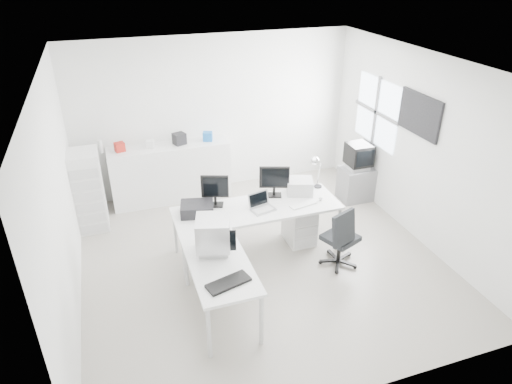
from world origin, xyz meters
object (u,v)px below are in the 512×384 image
object	(u,v)px
side_desk	(220,288)
lcd_monitor_small	(215,190)
crt_monitor	(213,237)
tv_cabinet	(356,184)
drawer_pedestal	(299,224)
laser_printer	(300,186)
crt_tv	(359,157)
sideboard	(171,173)
office_chair	(341,235)
inkjet_printer	(197,209)
filing_cabinet	(88,191)
laptop	(263,204)
lcd_monitor_large	(274,182)
main_desk	(257,229)

from	to	relation	value
side_desk	lcd_monitor_small	xyz separation A→B (m)	(0.30, 1.35, 0.62)
crt_monitor	tv_cabinet	distance (m)	3.62
drawer_pedestal	laser_printer	distance (m)	0.59
crt_tv	sideboard	bearing A→B (deg)	161.13
side_desk	crt_tv	size ratio (longest dim) A/B	2.80
office_chair	drawer_pedestal	bearing A→B (deg)	90.69
crt_monitor	drawer_pedestal	bearing A→B (deg)	46.14
inkjet_printer	drawer_pedestal	bearing A→B (deg)	10.85
crt_monitor	filing_cabinet	size ratio (longest dim) A/B	0.31
inkjet_printer	office_chair	size ratio (longest dim) A/B	0.47
drawer_pedestal	laser_printer	size ratio (longest dim) A/B	1.56
inkjet_printer	filing_cabinet	distance (m)	2.03
inkjet_printer	tv_cabinet	distance (m)	3.22
lcd_monitor_small	crt_monitor	xyz separation A→B (m)	(-0.30, -1.10, -0.04)
inkjet_printer	laptop	xyz separation A→B (m)	(0.90, -0.20, 0.02)
laser_printer	drawer_pedestal	bearing A→B (deg)	-87.43
lcd_monitor_large	filing_cabinet	size ratio (longest dim) A/B	0.35
side_desk	tv_cabinet	bearing A→B (deg)	34.23
lcd_monitor_small	laser_printer	size ratio (longest dim) A/B	1.28
laser_printer	crt_monitor	distance (m)	1.93
sideboard	inkjet_printer	bearing A→B (deg)	-87.89
main_desk	lcd_monitor_large	xyz separation A→B (m)	(0.35, 0.25, 0.61)
lcd_monitor_small	filing_cabinet	world-z (taller)	filing_cabinet
inkjet_printer	filing_cabinet	xyz separation A→B (m)	(-1.45, 1.41, -0.17)
drawer_pedestal	filing_cabinet	size ratio (longest dim) A/B	0.46
lcd_monitor_large	office_chair	xyz separation A→B (m)	(0.66, -0.92, -0.50)
tv_cabinet	crt_tv	xyz separation A→B (m)	(0.00, 0.00, 0.53)
side_desk	lcd_monitor_large	size ratio (longest dim) A/B	3.04
inkjet_printer	laser_printer	world-z (taller)	laser_printer
side_desk	inkjet_printer	xyz separation A→B (m)	(0.00, 1.20, 0.45)
office_chair	sideboard	size ratio (longest dim) A/B	0.46
crt_tv	sideboard	distance (m)	3.32
drawer_pedestal	crt_tv	world-z (taller)	crt_tv
side_desk	office_chair	bearing A→B (deg)	13.09
lcd_monitor_small	office_chair	world-z (taller)	lcd_monitor_small
crt_monitor	sideboard	world-z (taller)	crt_monitor
laptop	sideboard	xyz separation A→B (m)	(-0.97, 2.14, -0.33)
drawer_pedestal	inkjet_printer	xyz separation A→B (m)	(-1.55, 0.05, 0.53)
main_desk	tv_cabinet	size ratio (longest dim) A/B	3.96
crt_tv	tv_cabinet	bearing A→B (deg)	0.00
sideboard	laser_printer	bearing A→B (deg)	-47.50
main_desk	filing_cabinet	xyz separation A→B (m)	(-2.30, 1.51, 0.28)
lcd_monitor_small	filing_cabinet	xyz separation A→B (m)	(-1.75, 1.26, -0.34)
side_desk	lcd_monitor_small	size ratio (longest dim) A/B	2.85
main_desk	crt_monitor	size ratio (longest dim) A/B	5.90
office_chair	crt_tv	bearing A→B (deg)	31.59
tv_cabinet	crt_tv	size ratio (longest dim) A/B	1.21
drawer_pedestal	laser_printer	xyz separation A→B (m)	(0.05, 0.17, 0.56)
lcd_monitor_small	main_desk	bearing A→B (deg)	-4.78
laser_printer	office_chair	bearing A→B (deg)	-54.96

